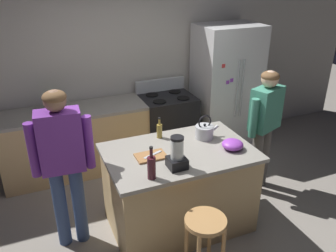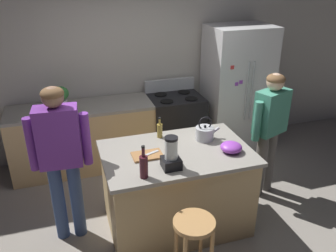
{
  "view_description": "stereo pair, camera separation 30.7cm",
  "coord_description": "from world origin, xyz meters",
  "px_view_note": "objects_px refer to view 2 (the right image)",
  "views": [
    {
      "loc": [
        -1.31,
        -2.85,
        2.66
      ],
      "look_at": [
        0.0,
        0.3,
        1.07
      ],
      "focal_mm": 37.49,
      "sensor_mm": 36.0,
      "label": 1
    },
    {
      "loc": [
        -1.02,
        -2.96,
        2.66
      ],
      "look_at": [
        0.0,
        0.3,
        1.07
      ],
      "focal_mm": 37.49,
      "sensor_mm": 36.0,
      "label": 2
    }
  ],
  "objects_px": {
    "kitchen_island": "(176,189)",
    "person_by_sink_right": "(270,124)",
    "bar_stool": "(194,236)",
    "cutting_board": "(147,155)",
    "stove_range": "(175,125)",
    "tea_kettle": "(205,133)",
    "bottle_wine": "(144,166)",
    "chef_knife": "(149,154)",
    "refrigerator": "(236,90)",
    "potted_plant": "(61,96)",
    "blender_appliance": "(171,155)",
    "bottle_vinegar": "(160,130)",
    "mixing_bowl": "(231,147)",
    "person_by_island_left": "(61,152)"
  },
  "relations": [
    {
      "from": "tea_kettle",
      "to": "person_by_island_left",
      "type": "bearing_deg",
      "value": 179.89
    },
    {
      "from": "person_by_sink_right",
      "to": "refrigerator",
      "type": "bearing_deg",
      "value": 80.42
    },
    {
      "from": "stove_range",
      "to": "mixing_bowl",
      "type": "bearing_deg",
      "value": -89.25
    },
    {
      "from": "refrigerator",
      "to": "bottle_wine",
      "type": "bearing_deg",
      "value": -135.32
    },
    {
      "from": "cutting_board",
      "to": "chef_knife",
      "type": "relative_size",
      "value": 1.36
    },
    {
      "from": "bottle_vinegar",
      "to": "mixing_bowl",
      "type": "relative_size",
      "value": 1.07
    },
    {
      "from": "tea_kettle",
      "to": "chef_knife",
      "type": "relative_size",
      "value": 1.25
    },
    {
      "from": "stove_range",
      "to": "chef_knife",
      "type": "height_order",
      "value": "stove_range"
    },
    {
      "from": "bar_stool",
      "to": "chef_knife",
      "type": "distance_m",
      "value": 0.92
    },
    {
      "from": "kitchen_island",
      "to": "person_by_sink_right",
      "type": "height_order",
      "value": "person_by_sink_right"
    },
    {
      "from": "mixing_bowl",
      "to": "chef_knife",
      "type": "xyz_separation_m",
      "value": [
        -0.81,
        0.16,
        -0.03
      ]
    },
    {
      "from": "bar_stool",
      "to": "stove_range",
      "type": "bearing_deg",
      "value": 75.14
    },
    {
      "from": "refrigerator",
      "to": "person_by_sink_right",
      "type": "distance_m",
      "value": 1.27
    },
    {
      "from": "refrigerator",
      "to": "potted_plant",
      "type": "height_order",
      "value": "refrigerator"
    },
    {
      "from": "bar_stool",
      "to": "cutting_board",
      "type": "bearing_deg",
      "value": 103.36
    },
    {
      "from": "refrigerator",
      "to": "chef_knife",
      "type": "bearing_deg",
      "value": -139.12
    },
    {
      "from": "stove_range",
      "to": "cutting_board",
      "type": "relative_size",
      "value": 3.67
    },
    {
      "from": "potted_plant",
      "to": "blender_appliance",
      "type": "relative_size",
      "value": 0.94
    },
    {
      "from": "stove_range",
      "to": "cutting_board",
      "type": "bearing_deg",
      "value": -117.89
    },
    {
      "from": "kitchen_island",
      "to": "blender_appliance",
      "type": "height_order",
      "value": "blender_appliance"
    },
    {
      "from": "potted_plant",
      "to": "chef_knife",
      "type": "height_order",
      "value": "potted_plant"
    },
    {
      "from": "bottle_vinegar",
      "to": "blender_appliance",
      "type": "bearing_deg",
      "value": -96.8
    },
    {
      "from": "mixing_bowl",
      "to": "potted_plant",
      "type": "bearing_deg",
      "value": 132.6
    },
    {
      "from": "person_by_island_left",
      "to": "cutting_board",
      "type": "distance_m",
      "value": 0.84
    },
    {
      "from": "stove_range",
      "to": "bottle_wine",
      "type": "relative_size",
      "value": 3.49
    },
    {
      "from": "person_by_island_left",
      "to": "tea_kettle",
      "type": "distance_m",
      "value": 1.5
    },
    {
      "from": "stove_range",
      "to": "bottle_vinegar",
      "type": "relative_size",
      "value": 4.67
    },
    {
      "from": "potted_plant",
      "to": "bottle_wine",
      "type": "xyz_separation_m",
      "value": [
        0.63,
        -1.91,
        -0.06
      ]
    },
    {
      "from": "stove_range",
      "to": "mixing_bowl",
      "type": "relative_size",
      "value": 4.99
    },
    {
      "from": "refrigerator",
      "to": "person_by_sink_right",
      "type": "xyz_separation_m",
      "value": [
        -0.21,
        -1.25,
        0.01
      ]
    },
    {
      "from": "person_by_island_left",
      "to": "person_by_sink_right",
      "type": "height_order",
      "value": "person_by_island_left"
    },
    {
      "from": "stove_range",
      "to": "person_by_sink_right",
      "type": "bearing_deg",
      "value": -59.79
    },
    {
      "from": "blender_appliance",
      "to": "person_by_sink_right",
      "type": "bearing_deg",
      "value": 21.0
    },
    {
      "from": "person_by_island_left",
      "to": "bottle_wine",
      "type": "height_order",
      "value": "person_by_island_left"
    },
    {
      "from": "kitchen_island",
      "to": "bar_stool",
      "type": "xyz_separation_m",
      "value": [
        -0.12,
        -0.81,
        0.08
      ]
    },
    {
      "from": "person_by_island_left",
      "to": "mixing_bowl",
      "type": "relative_size",
      "value": 7.57
    },
    {
      "from": "blender_appliance",
      "to": "chef_knife",
      "type": "distance_m",
      "value": 0.33
    },
    {
      "from": "person_by_sink_right",
      "to": "tea_kettle",
      "type": "bearing_deg",
      "value": -174.23
    },
    {
      "from": "blender_appliance",
      "to": "mixing_bowl",
      "type": "relative_size",
      "value": 1.44
    },
    {
      "from": "refrigerator",
      "to": "chef_knife",
      "type": "xyz_separation_m",
      "value": [
        -1.74,
        -1.51,
        0.0
      ]
    },
    {
      "from": "stove_range",
      "to": "blender_appliance",
      "type": "xyz_separation_m",
      "value": [
        -0.65,
        -1.81,
        0.58
      ]
    },
    {
      "from": "kitchen_island",
      "to": "person_by_sink_right",
      "type": "relative_size",
      "value": 0.97
    },
    {
      "from": "stove_range",
      "to": "tea_kettle",
      "type": "xyz_separation_m",
      "value": [
        -0.13,
        -1.36,
        0.53
      ]
    },
    {
      "from": "refrigerator",
      "to": "bottle_wine",
      "type": "height_order",
      "value": "refrigerator"
    },
    {
      "from": "person_by_sink_right",
      "to": "cutting_board",
      "type": "xyz_separation_m",
      "value": [
        -1.55,
        -0.26,
        -0.01
      ]
    },
    {
      "from": "potted_plant",
      "to": "blender_appliance",
      "type": "distance_m",
      "value": 2.05
    },
    {
      "from": "kitchen_island",
      "to": "chef_knife",
      "type": "height_order",
      "value": "chef_knife"
    },
    {
      "from": "bottle_vinegar",
      "to": "bottle_wine",
      "type": "xyz_separation_m",
      "value": [
        -0.36,
        -0.72,
        0.03
      ]
    },
    {
      "from": "kitchen_island",
      "to": "cutting_board",
      "type": "relative_size",
      "value": 5.05
    },
    {
      "from": "kitchen_island",
      "to": "cutting_board",
      "type": "height_order",
      "value": "cutting_board"
    }
  ]
}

